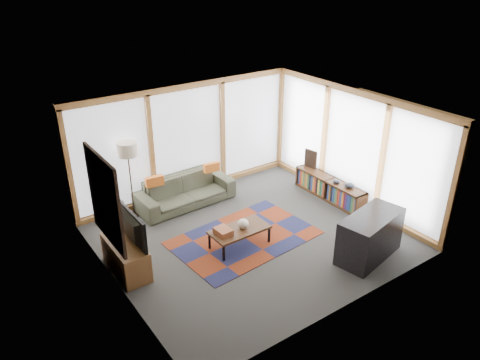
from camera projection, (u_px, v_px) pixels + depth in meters
ground at (251, 237)px, 9.32m from camera, size 5.50×5.50×0.00m
room_envelope at (256, 151)px, 9.32m from camera, size 5.52×5.02×2.62m
rug at (244, 238)px, 9.28m from camera, size 2.90×1.99×0.01m
sofa at (185, 191)px, 10.41m from camera, size 2.23×0.94×0.64m
pillow_left at (155, 181)px, 9.89m from camera, size 0.40×0.16×0.21m
pillow_right at (212, 167)px, 10.55m from camera, size 0.38×0.14×0.20m
floor_lamp at (131, 179)px, 9.77m from camera, size 0.42×0.42×1.67m
coffee_table at (240, 237)px, 8.96m from camera, size 1.14×0.58×0.38m
book_stack at (223, 231)px, 8.70m from camera, size 0.27×0.33×0.11m
vase at (243, 224)px, 8.86m from camera, size 0.25×0.25×0.19m
bookshelf at (329, 189)px, 10.69m from camera, size 0.35×1.95×0.49m
bowl_a at (349, 185)px, 10.18m from camera, size 0.25×0.25×0.11m
bowl_b at (336, 182)px, 10.38m from camera, size 0.16×0.16×0.08m
shelf_picture at (311, 159)px, 11.08m from camera, size 0.10×0.33×0.44m
tv_console at (126, 257)px, 8.21m from camera, size 0.48×1.14×0.57m
television at (127, 228)px, 7.97m from camera, size 0.14×1.03×0.59m
bar_counter at (370, 236)px, 8.55m from camera, size 1.46×0.89×0.86m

